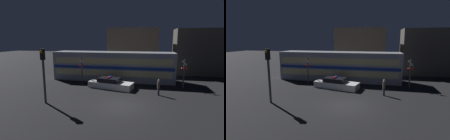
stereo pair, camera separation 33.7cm
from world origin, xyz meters
TOP-DOWN VIEW (x-y plane):
  - ground_plane at (0.00, 0.00)m, footprint 120.00×120.00m
  - train at (-2.55, 8.95)m, footprint 15.65×3.08m
  - police_car at (-2.01, 5.00)m, footprint 5.17×2.69m
  - pedestrian at (3.11, 3.38)m, footprint 0.27×0.27m
  - crossing_signal_near at (5.91, 6.44)m, footprint 0.69×0.33m
  - crossing_signal_far at (-5.86, 6.21)m, footprint 0.69×0.33m
  - traffic_light_corner at (-6.43, -0.76)m, footprint 0.30×0.46m
  - building_left at (-0.60, 17.28)m, footprint 8.35×4.62m
  - building_center at (9.90, 16.05)m, footprint 7.70×4.85m

SIDE VIEW (x-z plane):
  - ground_plane at x=0.00m, z-range 0.00..0.00m
  - police_car at x=-2.01m, z-range -0.16..1.11m
  - pedestrian at x=3.11m, z-range 0.02..1.62m
  - crossing_signal_far at x=-5.86m, z-range 0.16..3.33m
  - crossing_signal_near at x=5.91m, z-range 0.16..3.37m
  - train at x=-2.55m, z-range 0.00..3.75m
  - traffic_light_corner at x=-6.43m, z-range 0.51..5.12m
  - building_center at x=9.90m, z-range 0.00..6.98m
  - building_left at x=-0.60m, z-range 0.00..7.26m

